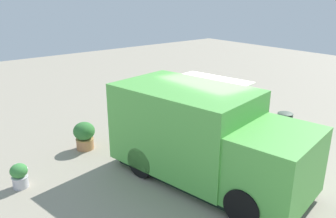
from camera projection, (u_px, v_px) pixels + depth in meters
The scene contains 7 objects.
ground_plane at pixel (216, 154), 10.26m from camera, with size 40.00×40.00×0.00m, color #A09582.
food_truck at pixel (204, 138), 8.60m from camera, with size 3.32×5.46×2.38m.
person_customer at pixel (184, 92), 15.38m from camera, with size 0.78×0.64×0.90m.
planter_flowering_near at pixel (229, 88), 16.18m from camera, with size 0.46×0.46×0.62m.
planter_flowering_far at pixel (84, 135), 10.46m from camera, with size 0.66×0.66×0.88m.
planter_flowering_side at pixel (19, 175), 8.40m from camera, with size 0.43×0.42×0.64m.
trash_bin at pixel (284, 123), 11.55m from camera, with size 0.52×0.52×0.82m.
Camera 1 is at (6.93, 6.30, 4.64)m, focal length 35.93 mm.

